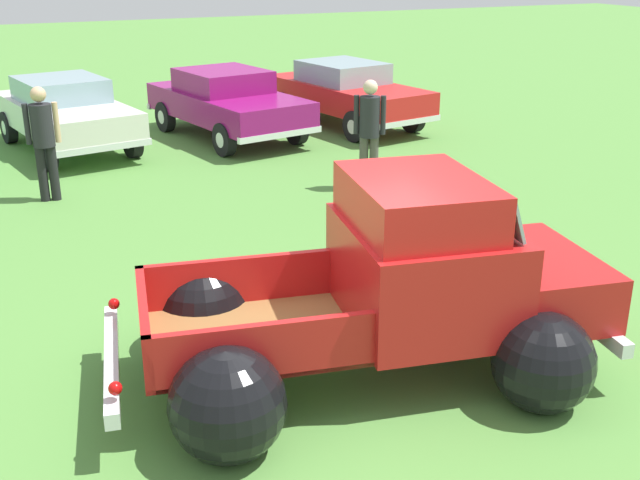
# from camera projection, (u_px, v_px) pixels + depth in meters

# --- Properties ---
(ground_plane) EXTENTS (80.00, 80.00, 0.00)m
(ground_plane) POSITION_uv_depth(u_px,v_px,m) (356.00, 374.00, 7.50)
(ground_plane) COLOR #548C3D
(vintage_pickup_truck) EXTENTS (4.88, 3.37, 1.96)m
(vintage_pickup_truck) POSITION_uv_depth(u_px,v_px,m) (397.00, 298.00, 7.32)
(vintage_pickup_truck) COLOR black
(vintage_pickup_truck) RESTS_ON ground
(show_car_1) EXTENTS (2.56, 4.40, 1.43)m
(show_car_1) POSITION_uv_depth(u_px,v_px,m) (65.00, 111.00, 15.55)
(show_car_1) COLOR black
(show_car_1) RESTS_ON ground
(show_car_2) EXTENTS (2.66, 4.51, 1.43)m
(show_car_2) POSITION_uv_depth(u_px,v_px,m) (227.00, 101.00, 16.56)
(show_car_2) COLOR black
(show_car_2) RESTS_ON ground
(show_car_3) EXTENTS (2.55, 4.55, 1.43)m
(show_car_3) POSITION_uv_depth(u_px,v_px,m) (346.00, 92.00, 17.67)
(show_car_3) COLOR black
(show_car_3) RESTS_ON ground
(spectator_0) EXTENTS (0.54, 0.37, 1.84)m
(spectator_0) POSITION_uv_depth(u_px,v_px,m) (43.00, 136.00, 12.29)
(spectator_0) COLOR black
(spectator_0) RESTS_ON ground
(spectator_1) EXTENTS (0.50, 0.47, 1.84)m
(spectator_1) POSITION_uv_depth(u_px,v_px,m) (369.00, 127.00, 12.90)
(spectator_1) COLOR #4C4742
(spectator_1) RESTS_ON ground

